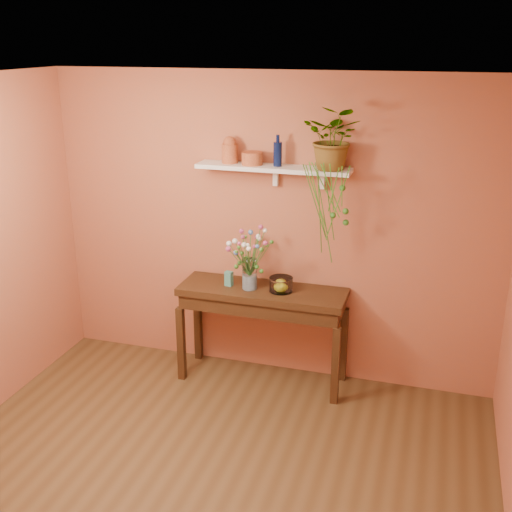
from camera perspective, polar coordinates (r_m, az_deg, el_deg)
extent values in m
plane|color=brown|center=(4.51, -6.14, -21.72)|extent=(4.00, 4.00, 0.00)
plane|color=silver|center=(3.42, -7.79, 14.90)|extent=(4.00, 4.00, 0.00)
cube|color=#A35B42|center=(5.53, 1.35, 2.45)|extent=(4.00, 0.04, 2.70)
cube|color=#3C2312|center=(5.47, 0.59, -3.27)|extent=(1.46, 0.47, 0.06)
cube|color=#3C2312|center=(5.51, 0.59, -4.17)|extent=(1.40, 0.43, 0.12)
cube|color=#3C2312|center=(5.73, -6.78, -7.89)|extent=(0.06, 0.06, 0.70)
cube|color=#3C2312|center=(5.38, 7.22, -9.85)|extent=(0.06, 0.06, 0.70)
cube|color=#3C2312|center=(6.06, -5.26, -6.23)|extent=(0.06, 0.06, 0.70)
cube|color=#3C2312|center=(5.73, 7.93, -7.94)|extent=(0.06, 0.06, 0.70)
cube|color=white|center=(5.26, 1.54, 7.96)|extent=(1.30, 0.24, 0.04)
cube|color=white|center=(5.37, 1.80, 7.18)|extent=(0.04, 0.05, 0.15)
cube|color=white|center=(5.28, 6.03, 6.88)|extent=(0.04, 0.05, 0.15)
cylinder|color=#B45B35|center=(5.37, -2.39, 9.25)|extent=(0.18, 0.18, 0.16)
sphere|color=#B45B35|center=(5.36, -2.40, 10.21)|extent=(0.11, 0.11, 0.11)
cylinder|color=#B45B35|center=(5.30, -0.36, 8.83)|extent=(0.23, 0.23, 0.11)
cylinder|color=#081236|center=(5.23, 1.97, 9.19)|extent=(0.08, 0.08, 0.20)
cylinder|color=#081236|center=(5.21, 1.99, 10.59)|extent=(0.03, 0.03, 0.06)
imported|color=#316C20|center=(5.10, 7.12, 10.55)|extent=(0.51, 0.46, 0.51)
cylinder|color=#316C20|center=(4.97, 5.79, 3.84)|extent=(0.03, 0.37, 0.77)
cylinder|color=#388B23|center=(5.02, 5.54, 5.07)|extent=(0.17, 0.18, 0.59)
cylinder|color=#388B23|center=(5.11, 5.63, 4.91)|extent=(0.16, 0.06, 0.65)
cylinder|color=#316C20|center=(5.06, 5.38, 4.77)|extent=(0.18, 0.18, 0.66)
cylinder|color=#388B23|center=(4.98, 7.78, 6.23)|extent=(0.02, 0.15, 0.35)
cylinder|color=#388B23|center=(5.01, 6.78, 6.11)|extent=(0.16, 0.08, 0.40)
cylinder|color=#316C20|center=(5.11, 6.14, 3.82)|extent=(0.16, 0.06, 0.84)
cylinder|color=#388B23|center=(5.07, 6.32, 5.95)|extent=(0.24, 0.07, 0.46)
cylinder|color=#388B23|center=(5.04, 6.88, 6.18)|extent=(0.04, 0.09, 0.40)
cylinder|color=#316C20|center=(5.09, 6.62, 4.85)|extent=(0.10, 0.08, 0.65)
cylinder|color=#388B23|center=(4.97, 7.04, 5.94)|extent=(0.12, 0.22, 0.41)
cylinder|color=#388B23|center=(5.02, 7.41, 4.74)|extent=(0.19, 0.09, 0.62)
sphere|color=#316C20|center=(5.04, 8.12, 4.02)|extent=(0.05, 0.05, 0.05)
sphere|color=#316C20|center=(5.12, 8.13, 3.01)|extent=(0.05, 0.05, 0.05)
sphere|color=#316C20|center=(5.04, 6.97, 3.68)|extent=(0.05, 0.05, 0.05)
sphere|color=#316C20|center=(5.05, 7.82, 6.12)|extent=(0.05, 0.05, 0.05)
cylinder|color=white|center=(5.41, -0.59, -1.65)|extent=(0.13, 0.13, 0.27)
cylinder|color=silver|center=(5.44, -0.58, -2.34)|extent=(0.12, 0.12, 0.13)
cylinder|color=#386B28|center=(5.26, -1.04, -0.31)|extent=(0.03, 0.21, 0.35)
sphere|color=#B43F74|center=(5.12, -1.52, 1.14)|extent=(0.03, 0.03, 0.03)
cylinder|color=#386B28|center=(5.34, -0.67, -0.36)|extent=(0.01, 0.06, 0.29)
sphere|color=white|center=(5.27, -0.75, 1.00)|extent=(0.03, 0.03, 0.03)
cylinder|color=#386B28|center=(5.26, -0.62, -0.55)|extent=(0.06, 0.21, 0.31)
sphere|color=white|center=(5.11, -0.67, 0.65)|extent=(0.04, 0.04, 0.04)
cylinder|color=#386B28|center=(5.26, 0.12, -0.30)|extent=(0.18, 0.16, 0.35)
sphere|color=#B43F74|center=(5.12, 0.86, 1.18)|extent=(0.04, 0.04, 0.04)
cylinder|color=#386B28|center=(5.30, -0.05, -0.59)|extent=(0.14, 0.10, 0.27)
sphere|color=#4F8B31|center=(5.20, 0.51, 0.56)|extent=(0.04, 0.04, 0.04)
cylinder|color=#386B28|center=(5.32, -0.24, -0.43)|extent=(0.10, 0.08, 0.29)
sphere|color=#4F73B6|center=(5.23, 0.12, 0.87)|extent=(0.04, 0.04, 0.04)
cylinder|color=#386B28|center=(5.29, 0.40, -0.24)|extent=(0.22, 0.09, 0.34)
sphere|color=#316C20|center=(5.17, 1.43, 1.27)|extent=(0.03, 0.03, 0.03)
cylinder|color=#386B28|center=(5.32, 0.17, -0.36)|extent=(0.17, 0.05, 0.30)
sphere|color=#4F8B31|center=(5.23, 0.96, 1.02)|extent=(0.04, 0.04, 0.04)
cylinder|color=#386B28|center=(5.33, -0.08, 0.45)|extent=(0.10, 0.03, 0.43)
sphere|color=#B43F74|center=(5.27, 0.43, 2.64)|extent=(0.04, 0.04, 0.04)
cylinder|color=#386B28|center=(5.34, 0.11, 0.29)|extent=(0.13, 0.05, 0.40)
sphere|color=white|center=(5.29, 0.81, 2.33)|extent=(0.04, 0.04, 0.04)
cylinder|color=#386B28|center=(5.38, -0.37, -0.42)|extent=(0.04, 0.04, 0.25)
sphere|color=#B43F74|center=(5.35, -0.15, 0.87)|extent=(0.03, 0.03, 0.03)
cylinder|color=#386B28|center=(5.39, -0.15, -0.08)|extent=(0.07, 0.09, 0.31)
sphere|color=white|center=(5.37, 0.29, 1.55)|extent=(0.03, 0.03, 0.03)
cylinder|color=#386B28|center=(5.39, -0.19, 0.03)|extent=(0.05, 0.10, 0.32)
sphere|color=white|center=(5.38, 0.21, 1.76)|extent=(0.05, 0.05, 0.05)
cylinder|color=#386B28|center=(5.45, -0.25, 0.03)|extent=(0.01, 0.20, 0.29)
sphere|color=#B43F74|center=(5.49, 0.07, 1.73)|extent=(0.04, 0.04, 0.04)
cylinder|color=#386B28|center=(5.43, -0.18, -0.08)|extent=(0.04, 0.16, 0.28)
sphere|color=#4F8B31|center=(5.45, 0.22, 1.51)|extent=(0.04, 0.04, 0.04)
cylinder|color=#386B28|center=(5.40, -0.54, 0.23)|extent=(0.03, 0.10, 0.35)
sphere|color=#4F73B6|center=(5.39, -0.49, 2.16)|extent=(0.05, 0.05, 0.05)
cylinder|color=#386B28|center=(5.41, -0.53, 0.27)|extent=(0.03, 0.13, 0.35)
sphere|color=#316C20|center=(5.42, -0.47, 2.22)|extent=(0.03, 0.03, 0.03)
cylinder|color=#386B28|center=(5.39, -0.77, 0.02)|extent=(0.06, 0.05, 0.32)
sphere|color=#4F8B31|center=(5.36, -0.96, 1.75)|extent=(0.03, 0.03, 0.03)
cylinder|color=#386B28|center=(5.39, -0.95, 0.28)|extent=(0.09, 0.06, 0.37)
sphere|color=#B43F74|center=(5.37, -1.32, 2.26)|extent=(0.04, 0.04, 0.04)
cylinder|color=#386B28|center=(5.38, -0.83, -0.35)|extent=(0.06, 0.03, 0.26)
sphere|color=white|center=(5.36, -1.09, 1.01)|extent=(0.05, 0.05, 0.05)
cylinder|color=#386B28|center=(5.38, -0.89, 0.02)|extent=(0.07, 0.03, 0.33)
sphere|color=#B43F74|center=(5.35, -1.20, 1.74)|extent=(0.04, 0.04, 0.04)
cylinder|color=#386B28|center=(5.38, -1.52, -0.29)|extent=(0.18, 0.04, 0.28)
sphere|color=white|center=(5.35, -2.46, 1.13)|extent=(0.05, 0.05, 0.05)
cylinder|color=#386B28|center=(5.37, -1.25, -0.18)|extent=(0.13, 0.02, 0.30)
sphere|color=white|center=(5.33, -1.92, 1.35)|extent=(0.05, 0.05, 0.05)
cylinder|color=#386B28|center=(5.36, -1.54, -0.54)|extent=(0.16, 0.09, 0.25)
sphere|color=#B43F74|center=(5.30, -2.52, 0.63)|extent=(0.05, 0.05, 0.05)
cylinder|color=#386B28|center=(5.35, -1.19, -0.67)|extent=(0.09, 0.10, 0.23)
sphere|color=#4F8B31|center=(5.28, -1.81, 0.37)|extent=(0.03, 0.03, 0.03)
cylinder|color=#386B28|center=(5.35, -1.21, -0.70)|extent=(0.10, 0.09, 0.22)
sphere|color=#4F73B6|center=(5.29, -1.84, 0.30)|extent=(0.04, 0.04, 0.04)
cylinder|color=#386B28|center=(5.32, -0.92, -0.73)|extent=(0.03, 0.13, 0.24)
sphere|color=#316C20|center=(5.23, -1.27, 0.27)|extent=(0.03, 0.03, 0.03)
cylinder|color=#386B28|center=(5.31, -1.07, -0.48)|extent=(0.06, 0.13, 0.28)
sphere|color=#4F8B31|center=(5.22, -1.58, 0.78)|extent=(0.03, 0.03, 0.03)
sphere|color=#316C20|center=(5.35, -1.80, -0.97)|extent=(0.04, 0.04, 0.04)
sphere|color=#316C20|center=(5.41, -1.52, -0.64)|extent=(0.04, 0.04, 0.04)
sphere|color=#316C20|center=(5.39, -1.03, -0.44)|extent=(0.04, 0.04, 0.04)
sphere|color=#316C20|center=(5.30, 0.07, -1.01)|extent=(0.04, 0.04, 0.04)
sphere|color=#316C20|center=(5.43, -0.92, -0.20)|extent=(0.04, 0.04, 0.04)
sphere|color=#316C20|center=(5.31, 0.49, -1.39)|extent=(0.04, 0.04, 0.04)
cylinder|color=white|center=(5.39, 2.27, -2.58)|extent=(0.20, 0.20, 0.12)
cylinder|color=white|center=(5.41, 2.27, -3.12)|extent=(0.20, 0.20, 0.01)
sphere|color=#FFF13C|center=(5.38, 2.26, -2.78)|extent=(0.09, 0.09, 0.09)
cube|color=#336C86|center=(5.51, -2.47, -2.06)|extent=(0.07, 0.06, 0.13)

